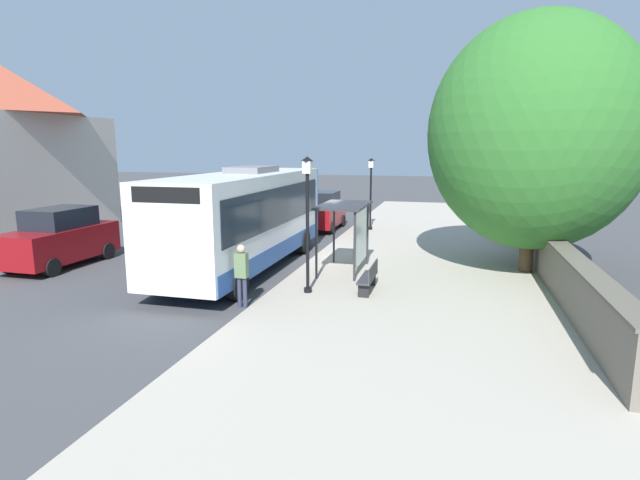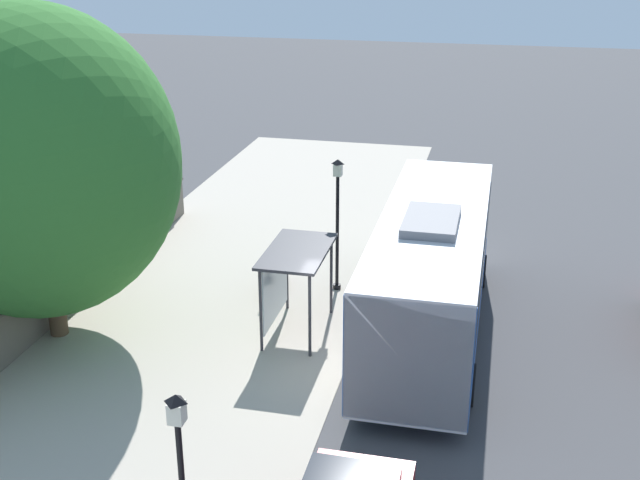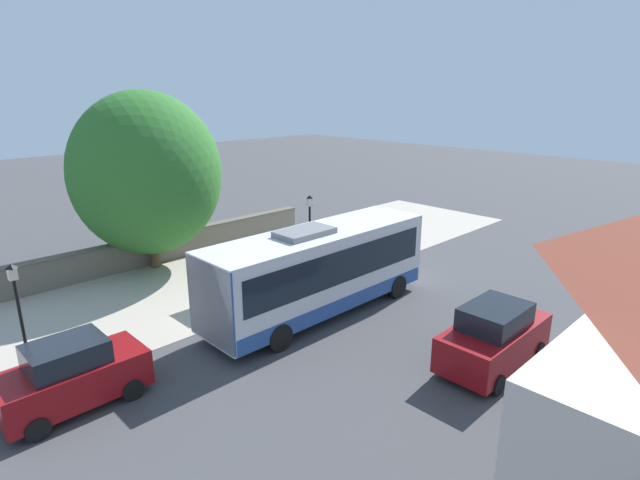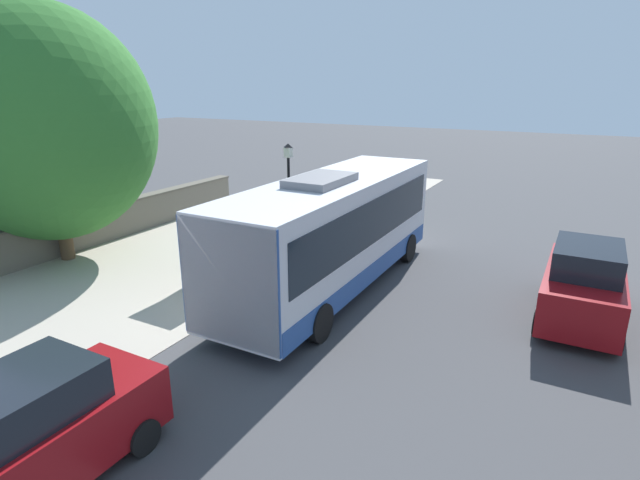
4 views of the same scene
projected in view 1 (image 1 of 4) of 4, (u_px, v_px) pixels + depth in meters
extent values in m
plane|color=#424244|center=(312.00, 258.00, 19.88)|extent=(120.00, 120.00, 0.00)
cube|color=#ADA393|center=(427.00, 265.00, 18.75)|extent=(9.00, 44.00, 0.02)
cube|color=#6B6356|center=(545.00, 253.00, 17.61)|extent=(0.50, 20.00, 1.39)
cube|color=#5B5449|center=(546.00, 232.00, 17.47)|extent=(0.60, 20.00, 0.08)
cube|color=beige|center=(1.00, 176.00, 24.96)|extent=(6.57, 9.44, 5.93)
cube|color=silver|center=(245.00, 216.00, 17.75)|extent=(2.64, 10.10, 3.00)
cube|color=black|center=(245.00, 205.00, 17.68)|extent=(2.68, 9.29, 1.32)
cube|color=#264C93|center=(246.00, 249.00, 17.97)|extent=(2.68, 9.90, 0.60)
cube|color=#264C93|center=(289.00, 201.00, 22.52)|extent=(2.68, 0.06, 2.88)
cube|color=black|center=(166.00, 195.00, 12.77)|extent=(1.98, 0.08, 0.42)
cube|color=slate|center=(252.00, 169.00, 18.18)|extent=(1.32, 2.22, 0.22)
cylinder|color=black|center=(237.00, 283.00, 14.35)|extent=(0.30, 1.00, 1.00)
cylinder|color=black|center=(161.00, 278.00, 14.97)|extent=(0.30, 1.00, 1.00)
cylinder|color=black|center=(304.00, 242.00, 20.68)|extent=(0.30, 1.00, 1.00)
cylinder|color=black|center=(248.00, 239.00, 21.30)|extent=(0.30, 1.00, 1.00)
cylinder|color=#2D2D33|center=(334.00, 233.00, 18.95)|extent=(0.08, 0.08, 2.33)
cylinder|color=#2D2D33|center=(316.00, 245.00, 16.53)|extent=(0.08, 0.08, 2.33)
cylinder|color=#2D2D33|center=(368.00, 234.00, 18.62)|extent=(0.08, 0.08, 2.33)
cylinder|color=#2D2D33|center=(355.00, 247.00, 16.20)|extent=(0.08, 0.08, 2.33)
cube|color=#2D2D33|center=(344.00, 205.00, 17.36)|extent=(1.59, 2.85, 0.08)
cube|color=silver|center=(361.00, 237.00, 17.40)|extent=(0.03, 2.29, 1.86)
cylinder|color=#2D3347|center=(245.00, 293.00, 13.69)|extent=(0.12, 0.12, 0.85)
cylinder|color=#2D3347|center=(240.00, 292.00, 13.73)|extent=(0.12, 0.12, 0.85)
cube|color=#59724C|center=(241.00, 265.00, 13.57)|extent=(0.34, 0.22, 0.69)
sphere|color=tan|center=(241.00, 249.00, 13.49)|extent=(0.23, 0.23, 0.23)
cube|color=#333338|center=(367.00, 278.00, 15.16)|extent=(0.40, 1.66, 0.06)
cube|color=#333338|center=(373.00, 271.00, 15.08)|extent=(0.04, 1.66, 0.40)
cube|color=black|center=(371.00, 279.00, 15.84)|extent=(0.32, 0.06, 0.45)
cube|color=black|center=(363.00, 291.00, 14.58)|extent=(0.32, 0.06, 0.45)
cylinder|color=black|center=(308.00, 290.00, 15.14)|extent=(0.24, 0.24, 0.16)
cylinder|color=black|center=(308.00, 234.00, 14.82)|extent=(0.10, 0.10, 3.61)
cube|color=silver|center=(307.00, 167.00, 14.46)|extent=(0.24, 0.24, 0.35)
pyramid|color=black|center=(307.00, 159.00, 14.42)|extent=(0.28, 0.28, 0.14)
cylinder|color=black|center=(370.00, 228.00, 26.71)|extent=(0.24, 0.24, 0.16)
cylinder|color=black|center=(371.00, 199.00, 26.42)|extent=(0.10, 0.10, 3.31)
cube|color=silver|center=(371.00, 164.00, 26.09)|extent=(0.24, 0.24, 0.35)
pyramid|color=black|center=(371.00, 160.00, 26.04)|extent=(0.28, 0.28, 0.14)
cylinder|color=brown|center=(528.00, 232.00, 17.49)|extent=(0.48, 0.48, 2.84)
ellipsoid|color=#2D6B28|center=(535.00, 133.00, 16.87)|extent=(7.18, 7.18, 7.90)
cube|color=maroon|center=(322.00, 214.00, 26.72)|extent=(1.80, 3.91, 1.08)
cube|color=black|center=(322.00, 198.00, 26.66)|extent=(1.53, 2.03, 0.67)
cylinder|color=black|center=(332.00, 228.00, 25.39)|extent=(0.22, 0.64, 0.64)
cylinder|color=black|center=(300.00, 226.00, 25.82)|extent=(0.22, 0.64, 0.64)
cylinder|color=black|center=(342.00, 221.00, 27.81)|extent=(0.22, 0.64, 0.64)
cylinder|color=black|center=(313.00, 220.00, 28.24)|extent=(0.22, 0.64, 0.64)
cube|color=maroon|center=(60.00, 243.00, 18.48)|extent=(1.89, 4.39, 1.16)
cube|color=black|center=(60.00, 218.00, 18.41)|extent=(1.61, 2.28, 0.72)
cylinder|color=black|center=(52.00, 268.00, 16.99)|extent=(0.22, 0.64, 0.64)
cylinder|color=black|center=(9.00, 264.00, 17.44)|extent=(0.22, 0.64, 0.64)
cylinder|color=black|center=(107.00, 251.00, 19.71)|extent=(0.22, 0.64, 0.64)
cylinder|color=black|center=(69.00, 249.00, 20.16)|extent=(0.22, 0.64, 0.64)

